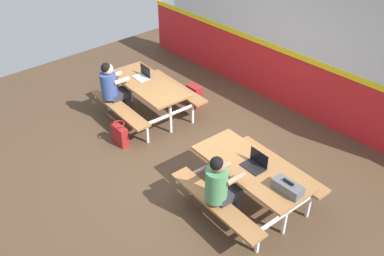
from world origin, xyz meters
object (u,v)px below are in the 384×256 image
Objects in this scene: laptop_silver at (143,75)px; laptop_dark at (255,164)px; picnic_table_right at (250,175)px; student_nearer at (113,87)px; toolbox_grey at (288,187)px; student_further at (221,185)px; backpack_dark at (195,96)px; picnic_table_left at (148,91)px; tote_bag_bright at (120,135)px.

laptop_silver is 3.18m from laptop_dark.
laptop_silver reaches higher than picnic_table_right.
student_nearer is at bearing -176.95° from laptop_dark.
student_nearer reaches higher than toolbox_grey.
backpack_dark is at bearing 143.96° from student_further.
student_nearer is 3.24m from student_further.
toolbox_grey reaches higher than picnic_table_left.
picnic_table_left is at bearing 161.54° from student_further.
picnic_table_left is 3.56m from toolbox_grey.
backpack_dark is at bearing 153.19° from picnic_table_right.
picnic_table_right is at bearing 86.35° from student_further.
student_further is at bearing -93.65° from picnic_table_right.
toolbox_grey is at bearing 1.46° from student_nearer.
backpack_dark reaches higher than tote_bag_bright.
tote_bag_bright is at bearing -168.02° from picnic_table_right.
picnic_table_right is at bearing -26.81° from backpack_dark.
laptop_silver reaches higher than tote_bag_bright.
student_nearer reaches higher than picnic_table_left.
student_nearer and student_further have the same top height.
picnic_table_left is 2.91m from picnic_table_right.
tote_bag_bright is (-2.52, -0.53, -0.38)m from picnic_table_right.
tote_bag_bright is at bearing -87.06° from backpack_dark.
laptop_dark reaches higher than picnic_table_left.
picnic_table_left is 0.32m from laptop_silver.
laptop_dark is at bearing -7.44° from laptop_silver.
toolbox_grey is at bearing 37.23° from student_further.
student_nearer reaches higher than laptop_dark.
laptop_dark is 0.78× the size of tote_bag_bright.
tote_bag_bright is (0.60, -0.98, -0.59)m from laptop_silver.
laptop_dark is 3.00m from backpack_dark.
backpack_dark is (-2.65, 1.29, -0.57)m from laptop_dark.
student_further is (-0.04, -0.56, 0.13)m from picnic_table_right.
student_further is 3.62× the size of laptop_dark.
picnic_table_right is 2.60m from tote_bag_bright.
laptop_silver is (-0.24, 0.05, 0.21)m from picnic_table_left.
backpack_dark is at bearing 73.93° from picnic_table_left.
toolbox_grey is 3.58m from backpack_dark.
picnic_table_left reaches higher than tote_bag_bright.
picnic_table_right is 4.46× the size of toolbox_grey.
picnic_table_left is 2.95m from laptop_dark.
student_further is at bearing -142.77° from toolbox_grey.
toolbox_grey is 0.93× the size of tote_bag_bright.
student_nearer reaches higher than backpack_dark.
backpack_dark is (-2.62, 1.32, -0.36)m from picnic_table_right.
picnic_table_left is 1.48× the size of student_further.
toolbox_grey is 3.26m from tote_bag_bright.
tote_bag_bright is (-3.16, -0.49, -0.62)m from toolbox_grey.
student_nearer is at bearing -102.48° from laptop_silver.
laptop_dark is (0.04, 0.04, 0.21)m from picnic_table_right.
student_further reaches higher than laptop_silver.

